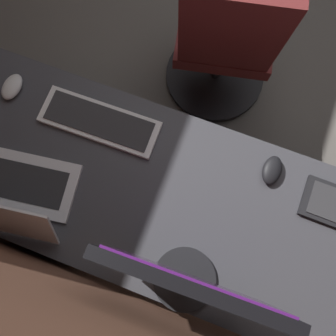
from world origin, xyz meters
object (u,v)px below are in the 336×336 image
object	(u,v)px
mouse_spare	(272,170)
office_chair	(224,45)
monitor_primary	(189,283)
laptop_leftmost	(18,197)
mouse_main	(12,87)
keyboard_main	(100,122)
drawer_pedestal	(83,188)

from	to	relation	value
mouse_spare	office_chair	xyz separation A→B (m)	(0.32, -0.59, -0.29)
monitor_primary	laptop_leftmost	distance (m)	0.63
mouse_main	laptop_leftmost	bearing A→B (deg)	121.21
keyboard_main	office_chair	size ratio (longest dim) A/B	0.44
mouse_main	office_chair	world-z (taller)	office_chair
keyboard_main	monitor_primary	bearing A→B (deg)	139.94
keyboard_main	mouse_spare	distance (m)	0.62
laptop_leftmost	mouse_main	world-z (taller)	laptop_leftmost
drawer_pedestal	mouse_spare	bearing A→B (deg)	-160.52
laptop_leftmost	office_chair	bearing A→B (deg)	-113.43
mouse_main	keyboard_main	bearing A→B (deg)	178.58
mouse_spare	keyboard_main	bearing A→B (deg)	4.19
drawer_pedestal	monitor_primary	world-z (taller)	monitor_primary
drawer_pedestal	monitor_primary	distance (m)	0.85
laptop_leftmost	mouse_main	bearing A→B (deg)	-58.79
monitor_primary	mouse_main	distance (m)	0.93
keyboard_main	mouse_main	distance (m)	0.35
mouse_main	mouse_spare	xyz separation A→B (m)	(-0.96, -0.04, 0.00)
mouse_main	office_chair	bearing A→B (deg)	-135.50
laptop_leftmost	mouse_main	size ratio (longest dim) A/B	3.52
monitor_primary	drawer_pedestal	bearing A→B (deg)	-19.61
laptop_leftmost	keyboard_main	world-z (taller)	laptop_leftmost
drawer_pedestal	monitor_primary	size ratio (longest dim) A/B	1.50
laptop_leftmost	mouse_spare	xyz separation A→B (m)	(-0.75, -0.39, -0.03)
mouse_main	mouse_spare	world-z (taller)	same
keyboard_main	drawer_pedestal	bearing A→B (deg)	70.09
laptop_leftmost	keyboard_main	xyz separation A→B (m)	(-0.13, -0.34, -0.04)
monitor_primary	office_chair	bearing A→B (deg)	-80.55
keyboard_main	mouse_spare	size ratio (longest dim) A/B	4.06
drawer_pedestal	office_chair	size ratio (longest dim) A/B	0.72
monitor_primary	keyboard_main	size ratio (longest dim) A/B	1.10
mouse_spare	office_chair	distance (m)	0.73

